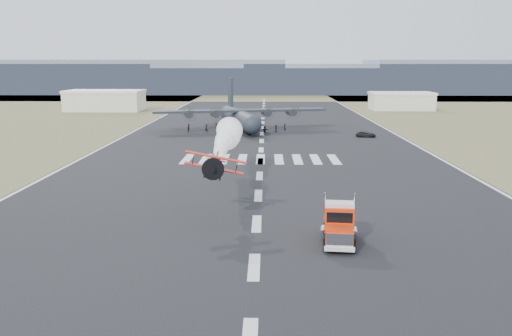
{
  "coord_description": "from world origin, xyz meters",
  "views": [
    {
      "loc": [
        0.89,
        -41.79,
        15.49
      ],
      "look_at": [
        -0.22,
        20.34,
        4.0
      ],
      "focal_mm": 40.0,
      "sensor_mm": 36.0,
      "label": 1
    }
  ],
  "objects_px": {
    "transport_aircraft": "(239,116)",
    "crew_f": "(265,130)",
    "aerobatic_biplane": "(215,164)",
    "semi_truck": "(339,223)",
    "crew_c": "(188,130)",
    "crew_b": "(216,127)",
    "crew_h": "(189,127)",
    "hangar_left": "(105,100)",
    "hangar_right": "(401,101)",
    "support_vehicle": "(366,134)",
    "crew_d": "(227,129)",
    "crew_g": "(285,127)",
    "crew_a": "(206,128)",
    "crew_e": "(276,128)"
  },
  "relations": [
    {
      "from": "transport_aircraft",
      "to": "crew_f",
      "type": "distance_m",
      "value": 11.85
    },
    {
      "from": "hangar_right",
      "to": "crew_d",
      "type": "xyz_separation_m",
      "value": [
        -53.97,
        -64.79,
        -2.15
      ]
    },
    {
      "from": "hangar_left",
      "to": "aerobatic_biplane",
      "type": "distance_m",
      "value": 139.72
    },
    {
      "from": "crew_b",
      "to": "crew_h",
      "type": "xyz_separation_m",
      "value": [
        -6.4,
        0.6,
        -0.05
      ]
    },
    {
      "from": "aerobatic_biplane",
      "to": "crew_f",
      "type": "xyz_separation_m",
      "value": [
        4.78,
        69.09,
        -4.69
      ]
    },
    {
      "from": "crew_h",
      "to": "support_vehicle",
      "type": "bearing_deg",
      "value": -62.27
    },
    {
      "from": "crew_a",
      "to": "crew_h",
      "type": "height_order",
      "value": "crew_a"
    },
    {
      "from": "crew_g",
      "to": "crew_f",
      "type": "bearing_deg",
      "value": 1.31
    },
    {
      "from": "hangar_left",
      "to": "crew_b",
      "type": "relative_size",
      "value": 14.71
    },
    {
      "from": "crew_c",
      "to": "crew_g",
      "type": "xyz_separation_m",
      "value": [
        21.63,
        4.65,
        0.1
      ]
    },
    {
      "from": "crew_b",
      "to": "crew_h",
      "type": "relative_size",
      "value": 1.07
    },
    {
      "from": "semi_truck",
      "to": "crew_d",
      "type": "bearing_deg",
      "value": 107.31
    },
    {
      "from": "crew_a",
      "to": "crew_b",
      "type": "height_order",
      "value": "crew_a"
    },
    {
      "from": "semi_truck",
      "to": "crew_a",
      "type": "bearing_deg",
      "value": 110.34
    },
    {
      "from": "transport_aircraft",
      "to": "hangar_right",
      "type": "bearing_deg",
      "value": 34.5
    },
    {
      "from": "hangar_left",
      "to": "crew_e",
      "type": "xyz_separation_m",
      "value": [
        55.11,
        -58.23,
        -2.56
      ]
    },
    {
      "from": "aerobatic_biplane",
      "to": "crew_f",
      "type": "height_order",
      "value": "aerobatic_biplane"
    },
    {
      "from": "hangar_right",
      "to": "crew_h",
      "type": "distance_m",
      "value": 87.2
    },
    {
      "from": "crew_f",
      "to": "crew_g",
      "type": "relative_size",
      "value": 1.04
    },
    {
      "from": "crew_b",
      "to": "crew_d",
      "type": "xyz_separation_m",
      "value": [
        2.68,
        -3.99,
        0.02
      ]
    },
    {
      "from": "crew_a",
      "to": "support_vehicle",
      "type": "bearing_deg",
      "value": 4.06
    },
    {
      "from": "crew_f",
      "to": "crew_a",
      "type": "bearing_deg",
      "value": -1.73
    },
    {
      "from": "semi_truck",
      "to": "crew_c",
      "type": "xyz_separation_m",
      "value": [
        -23.77,
        78.1,
        -0.98
      ]
    },
    {
      "from": "hangar_left",
      "to": "crew_b",
      "type": "bearing_deg",
      "value": -53.46
    },
    {
      "from": "hangar_left",
      "to": "crew_a",
      "type": "xyz_separation_m",
      "value": [
        39.4,
        -58.77,
        -2.48
      ]
    },
    {
      "from": "crew_e",
      "to": "crew_a",
      "type": "bearing_deg",
      "value": 117.8
    },
    {
      "from": "support_vehicle",
      "to": "crew_d",
      "type": "height_order",
      "value": "crew_d"
    },
    {
      "from": "crew_d",
      "to": "crew_f",
      "type": "xyz_separation_m",
      "value": [
        8.56,
        -2.4,
        0.06
      ]
    },
    {
      "from": "crew_c",
      "to": "crew_h",
      "type": "xyz_separation_m",
      "value": [
        -0.58,
        5.37,
        -0.01
      ]
    },
    {
      "from": "hangar_left",
      "to": "hangar_right",
      "type": "xyz_separation_m",
      "value": [
        98.0,
        5.0,
        -0.4
      ]
    },
    {
      "from": "aerobatic_biplane",
      "to": "crew_h",
      "type": "bearing_deg",
      "value": 99.12
    },
    {
      "from": "aerobatic_biplane",
      "to": "support_vehicle",
      "type": "relative_size",
      "value": 1.42
    },
    {
      "from": "semi_truck",
      "to": "crew_e",
      "type": "relative_size",
      "value": 4.79
    },
    {
      "from": "support_vehicle",
      "to": "crew_e",
      "type": "height_order",
      "value": "crew_e"
    },
    {
      "from": "transport_aircraft",
      "to": "crew_b",
      "type": "relative_size",
      "value": 24.21
    },
    {
      "from": "crew_a",
      "to": "crew_e",
      "type": "height_order",
      "value": "crew_a"
    },
    {
      "from": "aerobatic_biplane",
      "to": "transport_aircraft",
      "type": "distance_m",
      "value": 79.06
    },
    {
      "from": "support_vehicle",
      "to": "crew_d",
      "type": "bearing_deg",
      "value": 89.44
    },
    {
      "from": "transport_aircraft",
      "to": "crew_g",
      "type": "relative_size",
      "value": 22.76
    },
    {
      "from": "crew_a",
      "to": "crew_h",
      "type": "relative_size",
      "value": 1.18
    },
    {
      "from": "semi_truck",
      "to": "crew_e",
      "type": "distance_m",
      "value": 80.56
    },
    {
      "from": "crew_e",
      "to": "crew_g",
      "type": "relative_size",
      "value": 0.96
    },
    {
      "from": "hangar_right",
      "to": "crew_f",
      "type": "distance_m",
      "value": 81.12
    },
    {
      "from": "crew_f",
      "to": "crew_g",
      "type": "height_order",
      "value": "crew_f"
    },
    {
      "from": "crew_d",
      "to": "crew_c",
      "type": "bearing_deg",
      "value": 1.58
    },
    {
      "from": "aerobatic_biplane",
      "to": "crew_a",
      "type": "relative_size",
      "value": 3.27
    },
    {
      "from": "hangar_left",
      "to": "crew_e",
      "type": "relative_size",
      "value": 14.38
    },
    {
      "from": "hangar_left",
      "to": "crew_g",
      "type": "height_order",
      "value": "hangar_left"
    },
    {
      "from": "support_vehicle",
      "to": "crew_b",
      "type": "xyz_separation_m",
      "value": [
        -32.69,
        10.63,
        0.24
      ]
    },
    {
      "from": "crew_f",
      "to": "transport_aircraft",
      "type": "bearing_deg",
      "value": -45.47
    }
  ]
}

